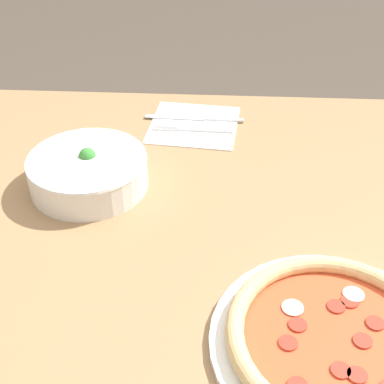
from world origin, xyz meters
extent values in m
cube|color=#99724C|center=(0.00, 0.00, 0.74)|extent=(1.12, 1.02, 0.03)
cylinder|color=olive|center=(0.49, -0.44, 0.36)|extent=(0.06, 0.06, 0.72)
cylinder|color=olive|center=(0.49, 0.44, 0.36)|extent=(0.06, 0.06, 0.72)
cylinder|color=white|center=(-0.19, -0.26, 0.76)|extent=(0.34, 0.34, 0.01)
torus|color=#DBB77A|center=(-0.19, -0.26, 0.78)|extent=(0.30, 0.30, 0.03)
cylinder|color=#D14C28|center=(-0.19, -0.26, 0.77)|extent=(0.26, 0.26, 0.01)
cylinder|color=#A83323|center=(-0.14, -0.27, 0.77)|extent=(0.03, 0.03, 0.00)
cylinder|color=#A83323|center=(-0.20, -0.30, 0.77)|extent=(0.03, 0.03, 0.00)
cylinder|color=#A83323|center=(-0.25, -0.28, 0.77)|extent=(0.03, 0.03, 0.00)
cylinder|color=#A83323|center=(-0.21, -0.20, 0.77)|extent=(0.03, 0.03, 0.00)
cylinder|color=#A83323|center=(-0.13, -0.29, 0.77)|extent=(0.03, 0.03, 0.00)
cylinder|color=#A83323|center=(-0.24, -0.26, 0.77)|extent=(0.03, 0.03, 0.00)
cylinder|color=#A83323|center=(-0.17, -0.32, 0.77)|extent=(0.03, 0.03, 0.00)
cylinder|color=#A83323|center=(-0.17, -0.21, 0.77)|extent=(0.03, 0.03, 0.00)
ellipsoid|color=silver|center=(-0.11, -0.30, 0.77)|extent=(0.03, 0.03, 0.01)
ellipsoid|color=silver|center=(-0.14, -0.21, 0.77)|extent=(0.03, 0.03, 0.01)
cylinder|color=white|center=(0.16, 0.15, 0.79)|extent=(0.22, 0.22, 0.06)
torus|color=white|center=(0.16, 0.15, 0.81)|extent=(0.23, 0.23, 0.01)
ellipsoid|color=#998466|center=(0.10, 0.16, 0.80)|extent=(0.04, 0.04, 0.02)
ellipsoid|color=tan|center=(0.14, 0.20, 0.80)|extent=(0.04, 0.04, 0.02)
ellipsoid|color=#998466|center=(0.18, 0.14, 0.81)|extent=(0.04, 0.03, 0.02)
ellipsoid|color=#998466|center=(0.13, 0.13, 0.80)|extent=(0.03, 0.04, 0.02)
ellipsoid|color=#998466|center=(0.20, 0.11, 0.80)|extent=(0.03, 0.04, 0.02)
ellipsoid|color=tan|center=(0.09, 0.17, 0.80)|extent=(0.04, 0.04, 0.02)
ellipsoid|color=#998466|center=(0.11, 0.10, 0.80)|extent=(0.04, 0.04, 0.02)
ellipsoid|color=tan|center=(0.22, 0.22, 0.80)|extent=(0.04, 0.04, 0.02)
sphere|color=#388433|center=(0.17, 0.15, 0.82)|extent=(0.03, 0.03, 0.03)
ellipsoid|color=yellow|center=(0.22, 0.19, 0.81)|extent=(0.04, 0.02, 0.02)
cube|color=white|center=(0.40, -0.04, 0.75)|extent=(0.21, 0.21, 0.00)
cube|color=silver|center=(0.37, -0.06, 0.76)|extent=(0.01, 0.13, 0.00)
cube|color=silver|center=(0.38, 0.03, 0.76)|extent=(0.00, 0.05, 0.00)
cube|color=silver|center=(0.38, 0.03, 0.76)|extent=(0.00, 0.05, 0.00)
cube|color=silver|center=(0.38, 0.03, 0.76)|extent=(0.00, 0.05, 0.00)
cube|color=silver|center=(0.37, 0.03, 0.76)|extent=(0.00, 0.05, 0.00)
cube|color=silver|center=(0.43, -0.10, 0.76)|extent=(0.01, 0.09, 0.01)
cube|color=silver|center=(0.43, 0.01, 0.76)|extent=(0.02, 0.14, 0.00)
camera|label=1|loc=(-0.66, -0.09, 1.36)|focal=50.00mm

